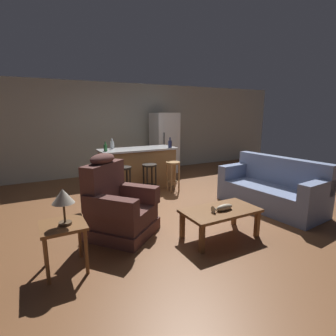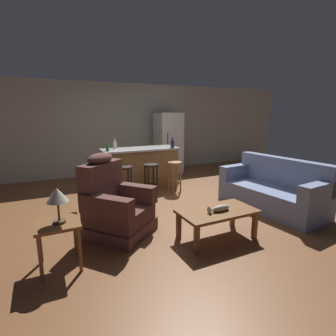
# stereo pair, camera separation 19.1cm
# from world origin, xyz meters

# --- Properties ---
(ground_plane) EXTENTS (12.00, 12.00, 0.00)m
(ground_plane) POSITION_xyz_m (0.00, 0.00, 0.00)
(ground_plane) COLOR brown
(back_wall) EXTENTS (12.00, 0.05, 2.60)m
(back_wall) POSITION_xyz_m (0.00, 3.12, 1.30)
(back_wall) COLOR #B2B2A3
(back_wall) RESTS_ON ground_plane
(coffee_table) EXTENTS (1.10, 0.60, 0.42)m
(coffee_table) POSITION_xyz_m (0.07, -1.59, 0.36)
(coffee_table) COLOR brown
(coffee_table) RESTS_ON ground_plane
(fish_figurine) EXTENTS (0.34, 0.10, 0.10)m
(fish_figurine) POSITION_xyz_m (0.06, -1.64, 0.46)
(fish_figurine) COLOR #4C3823
(fish_figurine) RESTS_ON coffee_table
(couch) EXTENTS (1.02, 1.97, 0.94)m
(couch) POSITION_xyz_m (1.73, -1.09, 0.34)
(couch) COLOR #707FA3
(couch) RESTS_ON ground_plane
(recliner_near_lamp) EXTENTS (1.18, 1.18, 1.20)m
(recliner_near_lamp) POSITION_xyz_m (-1.19, -0.79, 0.42)
(recliner_near_lamp) COLOR brown
(recliner_near_lamp) RESTS_ON ground_plane
(end_table) EXTENTS (0.48, 0.48, 0.56)m
(end_table) POSITION_xyz_m (-2.01, -1.38, 0.46)
(end_table) COLOR brown
(end_table) RESTS_ON ground_plane
(table_lamp) EXTENTS (0.24, 0.24, 0.41)m
(table_lamp) POSITION_xyz_m (-1.98, -1.41, 0.87)
(table_lamp) COLOR #4C3823
(table_lamp) RESTS_ON end_table
(kitchen_island) EXTENTS (1.80, 0.70, 0.95)m
(kitchen_island) POSITION_xyz_m (0.00, 1.35, 0.48)
(kitchen_island) COLOR olive
(kitchen_island) RESTS_ON ground_plane
(bar_stool_left) EXTENTS (0.32, 0.32, 0.68)m
(bar_stool_left) POSITION_xyz_m (-0.57, 0.72, 0.47)
(bar_stool_left) COLOR black
(bar_stool_left) RESTS_ON ground_plane
(bar_stool_middle) EXTENTS (0.32, 0.32, 0.68)m
(bar_stool_middle) POSITION_xyz_m (0.01, 0.72, 0.47)
(bar_stool_middle) COLOR black
(bar_stool_middle) RESTS_ON ground_plane
(bar_stool_right) EXTENTS (0.32, 0.32, 0.68)m
(bar_stool_right) POSITION_xyz_m (0.59, 0.72, 0.47)
(bar_stool_right) COLOR #A87A47
(bar_stool_right) RESTS_ON ground_plane
(refrigerator) EXTENTS (0.70, 0.69, 1.76)m
(refrigerator) POSITION_xyz_m (1.33, 2.55, 0.88)
(refrigerator) COLOR white
(refrigerator) RESTS_ON ground_plane
(bottle_tall_green) EXTENTS (0.09, 0.09, 0.23)m
(bottle_tall_green) POSITION_xyz_m (-0.53, 1.61, 1.04)
(bottle_tall_green) COLOR silver
(bottle_tall_green) RESTS_ON kitchen_island
(bottle_short_amber) EXTENTS (0.08, 0.08, 0.21)m
(bottle_short_amber) POSITION_xyz_m (-0.78, 1.25, 1.03)
(bottle_short_amber) COLOR #2D6B38
(bottle_short_amber) RESTS_ON kitchen_island
(bottle_wine_dark) EXTENTS (0.09, 0.09, 0.24)m
(bottle_wine_dark) POSITION_xyz_m (0.73, 1.10, 1.04)
(bottle_wine_dark) COLOR #23284C
(bottle_wine_dark) RESTS_ON kitchen_island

